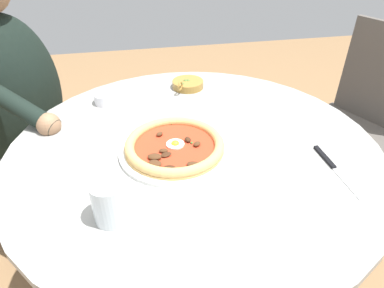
% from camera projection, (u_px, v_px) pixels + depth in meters
% --- Properties ---
extents(dining_table, '(1.02, 1.02, 0.75)m').
position_uv_depth(dining_table, '(194.00, 187.00, 1.02)').
color(dining_table, '#999993').
rests_on(dining_table, ground).
extents(pizza_on_plate, '(0.30, 0.30, 0.04)m').
position_uv_depth(pizza_on_plate, '(175.00, 147.00, 0.89)').
color(pizza_on_plate, white).
rests_on(pizza_on_plate, dining_table).
extents(water_glass, '(0.07, 0.07, 0.10)m').
position_uv_depth(water_glass, '(110.00, 203.00, 0.68)').
color(water_glass, silver).
rests_on(water_glass, dining_table).
extents(steak_knife, '(0.21, 0.01, 0.01)m').
position_uv_depth(steak_knife, '(330.00, 163.00, 0.85)').
color(steak_knife, silver).
rests_on(steak_knife, dining_table).
extents(ramekin_capers, '(0.08, 0.08, 0.03)m').
position_uv_depth(ramekin_capers, '(106.00, 98.00, 1.12)').
color(ramekin_capers, white).
rests_on(ramekin_capers, dining_table).
extents(olive_pan, '(0.13, 0.11, 0.05)m').
position_uv_depth(olive_pan, '(188.00, 84.00, 1.22)').
color(olive_pan, olive).
rests_on(olive_pan, dining_table).
extents(fork_utensil, '(0.12, 0.15, 0.00)m').
position_uv_depth(fork_utensil, '(219.00, 263.00, 0.61)').
color(fork_utensil, '#BCBCC1').
rests_on(fork_utensil, dining_table).
extents(diner_person, '(0.55, 0.43, 1.18)m').
position_uv_depth(diner_person, '(31.00, 143.00, 1.32)').
color(diner_person, '#282833').
rests_on(diner_person, ground).
extents(cafe_chair_diner, '(0.54, 0.54, 0.92)m').
position_uv_depth(cafe_chair_diner, '(5.00, 128.00, 1.36)').
color(cafe_chair_diner, '#504A45').
rests_on(cafe_chair_diner, ground).
extents(cafe_chair_spare_near, '(0.56, 0.56, 0.91)m').
position_uv_depth(cafe_chair_spare_near, '(361.00, 114.00, 1.47)').
color(cafe_chair_spare_near, '#504A45').
rests_on(cafe_chair_spare_near, ground).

